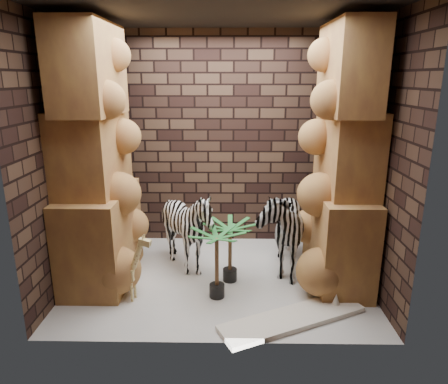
{
  "coord_description": "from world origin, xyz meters",
  "views": [
    {
      "loc": [
        0.14,
        -4.45,
        2.37
      ],
      "look_at": [
        0.07,
        0.15,
        1.06
      ],
      "focal_mm": 32.29,
      "sensor_mm": 36.0,
      "label": 1
    }
  ],
  "objects_px": {
    "zebra_right": "(280,219)",
    "palm_front": "(230,252)",
    "giraffe_toy": "(123,266)",
    "zebra_left": "(188,233)",
    "palm_back": "(217,264)",
    "surfboard": "(293,318)"
  },
  "relations": [
    {
      "from": "giraffe_toy",
      "to": "palm_front",
      "type": "bearing_deg",
      "value": 32.89
    },
    {
      "from": "zebra_left",
      "to": "surfboard",
      "type": "bearing_deg",
      "value": -33.12
    },
    {
      "from": "zebra_left",
      "to": "palm_front",
      "type": "xyz_separation_m",
      "value": [
        0.53,
        -0.27,
        -0.12
      ]
    },
    {
      "from": "palm_front",
      "to": "palm_back",
      "type": "distance_m",
      "value": 0.4
    },
    {
      "from": "zebra_left",
      "to": "palm_back",
      "type": "xyz_separation_m",
      "value": [
        0.38,
        -0.65,
        -0.1
      ]
    },
    {
      "from": "zebra_left",
      "to": "giraffe_toy",
      "type": "bearing_deg",
      "value": -121.85
    },
    {
      "from": "zebra_right",
      "to": "zebra_left",
      "type": "height_order",
      "value": "zebra_right"
    },
    {
      "from": "zebra_right",
      "to": "zebra_left",
      "type": "relative_size",
      "value": 1.2
    },
    {
      "from": "zebra_right",
      "to": "palm_front",
      "type": "relative_size",
      "value": 1.75
    },
    {
      "from": "giraffe_toy",
      "to": "palm_front",
      "type": "xyz_separation_m",
      "value": [
        1.16,
        0.43,
        -0.02
      ]
    },
    {
      "from": "palm_front",
      "to": "zebra_right",
      "type": "bearing_deg",
      "value": 29.77
    },
    {
      "from": "zebra_right",
      "to": "palm_back",
      "type": "bearing_deg",
      "value": -132.15
    },
    {
      "from": "zebra_left",
      "to": "zebra_right",
      "type": "bearing_deg",
      "value": 14.33
    },
    {
      "from": "zebra_right",
      "to": "surfboard",
      "type": "distance_m",
      "value": 1.34
    },
    {
      "from": "palm_front",
      "to": "giraffe_toy",
      "type": "bearing_deg",
      "value": -159.5
    },
    {
      "from": "surfboard",
      "to": "giraffe_toy",
      "type": "bearing_deg",
      "value": 141.75
    },
    {
      "from": "zebra_right",
      "to": "palm_front",
      "type": "distance_m",
      "value": 0.77
    },
    {
      "from": "giraffe_toy",
      "to": "palm_front",
      "type": "height_order",
      "value": "giraffe_toy"
    },
    {
      "from": "surfboard",
      "to": "palm_front",
      "type": "bearing_deg",
      "value": 101.73
    },
    {
      "from": "zebra_right",
      "to": "giraffe_toy",
      "type": "height_order",
      "value": "zebra_right"
    },
    {
      "from": "zebra_right",
      "to": "surfboard",
      "type": "xyz_separation_m",
      "value": [
        0.02,
        -1.18,
        -0.64
      ]
    },
    {
      "from": "palm_front",
      "to": "palm_back",
      "type": "relative_size",
      "value": 0.94
    }
  ]
}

